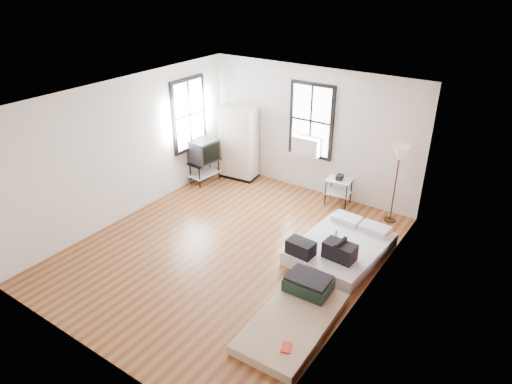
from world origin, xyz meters
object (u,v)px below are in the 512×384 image
Objects in this scene: side_table at (339,184)px; floor_lamp at (399,157)px; mattress_bare at (296,313)px; wardrobe at (239,143)px; tv_stand at (204,152)px; mattress_main at (340,247)px.

side_table is 0.42× the size of floor_lamp.
mattress_bare is 3.79m from floor_lamp.
floor_lamp reaches higher than side_table.
side_table is (2.59, 0.07, -0.41)m from wardrobe.
tv_stand is at bearing -166.02° from side_table.
floor_lamp is 4.39m from tv_stand.
wardrobe is 2.55× the size of side_table.
side_table is at bearing 120.25° from mattress_main.
wardrobe is 1.66× the size of tv_stand.
tv_stand is at bearing -170.75° from floor_lamp.
mattress_main reaches higher than mattress_bare.
mattress_bare is 3.80m from side_table.
mattress_bare is at bearing -73.86° from side_table.
side_table is (-1.05, 3.63, 0.34)m from mattress_bare.
mattress_bare is 1.80× the size of tv_stand.
mattress_main is 2.12m from floor_lamp.
wardrobe is 2.63m from side_table.
mattress_main is at bearing -7.12° from tv_stand.
mattress_bare is (0.18, -1.87, -0.04)m from mattress_main.
mattress_main is 1.11× the size of wardrobe.
wardrobe reaches higher than floor_lamp.
mattress_main is 4.12m from tv_stand.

